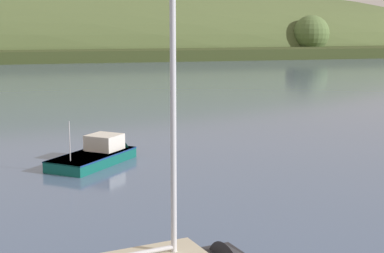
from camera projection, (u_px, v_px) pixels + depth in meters
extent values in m
cube|color=#35401E|center=(86.00, 52.00, 179.34)|extent=(574.25, 115.57, 3.05)
sphere|color=#56703D|center=(311.00, 34.00, 187.22)|extent=(12.16, 12.16, 12.16)
cylinder|color=silver|center=(173.00, 96.00, 16.92)|extent=(0.19, 0.19, 11.14)
cube|color=#0F564C|center=(92.00, 163.00, 34.84)|extent=(5.86, 6.42, 1.13)
cone|color=#0F564C|center=(119.00, 153.00, 37.53)|extent=(2.47, 2.23, 2.40)
cube|color=navy|center=(92.00, 154.00, 34.75)|extent=(5.90, 6.45, 0.08)
cube|color=silver|center=(104.00, 142.00, 35.86)|extent=(2.68, 2.67, 0.98)
cube|color=#192833|center=(112.00, 138.00, 36.61)|extent=(1.37, 1.10, 0.55)
cylinder|color=#B2B2B7|center=(70.00, 141.00, 32.62)|extent=(0.06, 0.06, 2.36)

